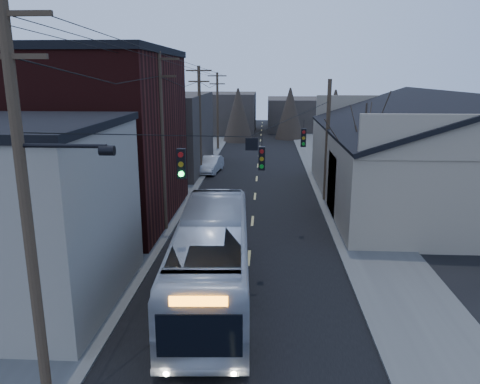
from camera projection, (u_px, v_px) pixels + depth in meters
The scene contains 13 objects.
road_surface at pixel (256, 184), 38.52m from camera, with size 9.00×110.00×0.02m, color black.
sidewalk_left at pixel (178, 182), 38.86m from camera, with size 4.00×110.00×0.12m, color #474744.
sidewalk_right at pixel (336, 184), 38.15m from camera, with size 4.00×110.00×0.12m, color #474744.
building_clapboard at pixel (9, 218), 17.83m from camera, with size 8.00×8.00×7.00m, color gray.
building_brick at pixel (87, 139), 28.16m from camera, with size 10.00×12.00×10.00m, color black.
building_left_far at pixel (157, 132), 43.99m from camera, with size 9.00×14.00×7.00m, color #342E29.
warehouse at pixel (443, 165), 32.31m from camera, with size 16.16×20.60×7.73m.
building_far_left at pixel (223, 113), 71.99m from camera, with size 10.00×12.00×6.00m, color #342E29.
building_far_right at pixel (305, 114), 76.24m from camera, with size 12.00×14.00×5.00m, color #342E29.
bare_tree at pixel (363, 165), 27.61m from camera, with size 0.40×0.40×7.20m, color black.
utility_lines at pixel (209, 132), 31.81m from camera, with size 11.24×45.28×10.50m.
bus at pixel (212, 257), 18.79m from camera, with size 2.81×12.00×3.34m, color #ADB2BA.
parked_car at pixel (211, 164), 42.92m from camera, with size 1.58×4.52×1.49m, color #B7BBC0.
Camera 1 is at (0.78, -7.52, 8.82)m, focal length 35.00 mm.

